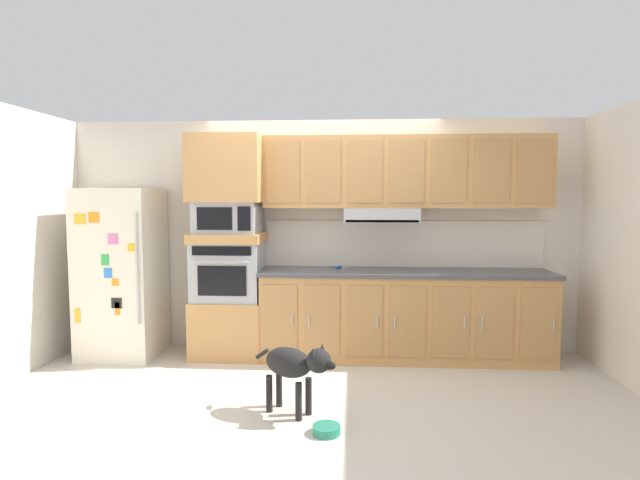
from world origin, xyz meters
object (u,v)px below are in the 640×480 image
dog_food_bowl (326,429)px  microwave (228,218)px  built_in_oven (229,271)px  screwdriver (339,267)px  dog (295,365)px  refrigerator (122,273)px

dog_food_bowl → microwave: bearing=122.6°
built_in_oven → microwave: microwave is taller
screwdriver → dog: bearing=-100.6°
microwave → dog_food_bowl: (1.12, -1.75, -1.43)m
dog_food_bowl → refrigerator: bearing=143.2°
screwdriver → dog_food_bowl: size_ratio=0.83×
microwave → screwdriver: 1.27m
microwave → dog_food_bowl: microwave is taller
dog → refrigerator: bearing=174.8°
dog → dog_food_bowl: 0.53m
screwdriver → dog_food_bowl: screwdriver is taller
refrigerator → microwave: size_ratio=2.73×
refrigerator → dog_food_bowl: 2.94m
microwave → dog: bearing=-59.3°
dog → dog_food_bowl: (0.26, -0.30, -0.36)m
microwave → screwdriver: bearing=5.0°
refrigerator → dog_food_bowl: refrigerator is taller
built_in_oven → dog: size_ratio=1.04×
microwave → dog: microwave is taller
screwdriver → dog: (-0.29, -1.55, -0.54)m
built_in_oven → microwave: (0.00, -0.00, 0.56)m
screwdriver → microwave: bearing=-175.0°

